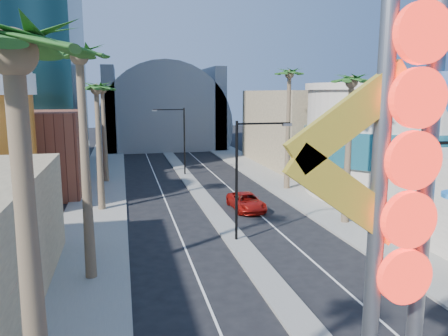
# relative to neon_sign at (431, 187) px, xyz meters

# --- Properties ---
(sidewalk_west) EXTENTS (5.00, 100.00, 0.15)m
(sidewalk_west) POSITION_rel_neon_sign_xyz_m (-10.32, 32.04, -7.23)
(sidewalk_west) COLOR gray
(sidewalk_west) RESTS_ON ground
(sidewalk_east) EXTENTS (5.00, 100.00, 0.15)m
(sidewalk_east) POSITION_rel_neon_sign_xyz_m (8.68, 32.04, -7.23)
(sidewalk_east) COLOR gray
(sidewalk_east) RESTS_ON ground
(median) EXTENTS (1.60, 84.00, 0.15)m
(median) POSITION_rel_neon_sign_xyz_m (-0.82, 35.04, -7.23)
(median) COLOR gray
(median) RESTS_ON ground
(brick_filler_west) EXTENTS (10.00, 10.00, 8.00)m
(brick_filler_west) POSITION_rel_neon_sign_xyz_m (-16.82, 35.04, -3.31)
(brick_filler_west) COLOR brown
(brick_filler_west) RESTS_ON ground
(filler_east) EXTENTS (10.00, 20.00, 10.00)m
(filler_east) POSITION_rel_neon_sign_xyz_m (15.18, 45.04, -2.31)
(filler_east) COLOR #8B7959
(filler_east) RESTS_ON ground
(turquoise_building) EXTENTS (16.60, 16.60, 10.60)m
(turquoise_building) POSITION_rel_neon_sign_xyz_m (17.18, 27.04, -2.06)
(turquoise_building) COLOR #B4AB98
(turquoise_building) RESTS_ON ground
(canopy) EXTENTS (22.00, 16.00, 22.00)m
(canopy) POSITION_rel_neon_sign_xyz_m (-0.82, 69.04, -3.00)
(canopy) COLOR slate
(canopy) RESTS_ON ground
(neon_sign) EXTENTS (6.53, 2.60, 12.55)m
(neon_sign) POSITION_rel_neon_sign_xyz_m (0.00, 0.00, 0.00)
(neon_sign) COLOR gray
(neon_sign) RESTS_ON ground
(streetlight_0) EXTENTS (3.79, 0.25, 8.00)m
(streetlight_0) POSITION_rel_neon_sign_xyz_m (-0.27, 17.04, -2.43)
(streetlight_0) COLOR black
(streetlight_0) RESTS_ON ground
(streetlight_1) EXTENTS (3.79, 0.25, 8.00)m
(streetlight_1) POSITION_rel_neon_sign_xyz_m (-1.36, 41.04, -2.43)
(streetlight_1) COLOR black
(streetlight_1) RESTS_ON ground
(palm_0) EXTENTS (2.40, 2.40, 11.70)m
(palm_0) POSITION_rel_neon_sign_xyz_m (-9.82, -0.96, 2.62)
(palm_0) COLOR brown
(palm_0) RESTS_ON ground
(palm_1) EXTENTS (2.40, 2.40, 12.70)m
(palm_1) POSITION_rel_neon_sign_xyz_m (-9.82, 13.04, 3.52)
(palm_1) COLOR brown
(palm_1) RESTS_ON ground
(palm_2) EXTENTS (2.40, 2.40, 11.20)m
(palm_2) POSITION_rel_neon_sign_xyz_m (-9.82, 27.04, 2.17)
(palm_2) COLOR brown
(palm_2) RESTS_ON ground
(palm_3) EXTENTS (2.40, 2.40, 11.20)m
(palm_3) POSITION_rel_neon_sign_xyz_m (-9.82, 39.04, 2.17)
(palm_3) COLOR brown
(palm_3) RESTS_ON ground
(palm_6) EXTENTS (2.40, 2.40, 11.70)m
(palm_6) POSITION_rel_neon_sign_xyz_m (8.18, 19.04, 2.62)
(palm_6) COLOR brown
(palm_6) RESTS_ON ground
(palm_7) EXTENTS (2.40, 2.40, 12.70)m
(palm_7) POSITION_rel_neon_sign_xyz_m (8.18, 31.04, 3.52)
(palm_7) COLOR brown
(palm_7) RESTS_ON ground
(red_pickup) EXTENTS (2.50, 5.18, 1.42)m
(red_pickup) POSITION_rel_neon_sign_xyz_m (2.01, 24.44, -6.60)
(red_pickup) COLOR #9F120C
(red_pickup) RESTS_ON ground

